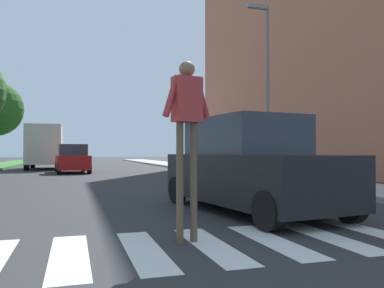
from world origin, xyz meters
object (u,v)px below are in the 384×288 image
pedestrian_performer (187,121)px  sedan_midblock (72,160)px  truck_box_delivery (45,147)px  street_lamp_right (265,75)px  suv_crossing (248,167)px

pedestrian_performer → sedan_midblock: 19.24m
truck_box_delivery → sedan_midblock: bearing=-72.3°
street_lamp_right → suv_crossing: (-4.47, -7.76, -3.66)m
street_lamp_right → truck_box_delivery: bearing=123.6°
pedestrian_performer → truck_box_delivery: bearing=97.8°
pedestrian_performer → sedan_midblock: size_ratio=0.59×
street_lamp_right → suv_crossing: street_lamp_right is taller
pedestrian_performer → truck_box_delivery: size_ratio=0.40×
truck_box_delivery → suv_crossing: bearing=-76.5°
suv_crossing → sedan_midblock: 17.17m
pedestrian_performer → truck_box_delivery: truck_box_delivery is taller
street_lamp_right → sedan_midblock: 12.68m
suv_crossing → sedan_midblock: bearing=102.0°
pedestrian_performer → street_lamp_right: bearing=57.3°
pedestrian_performer → sedan_midblock: bearing=94.6°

